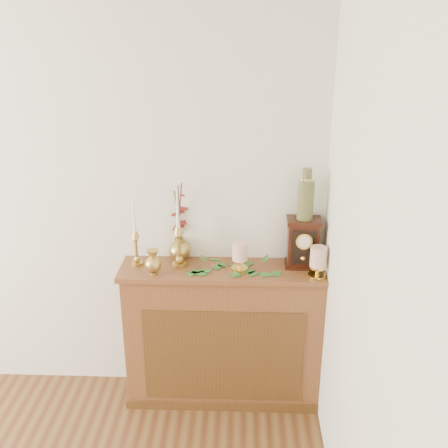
{
  "coord_description": "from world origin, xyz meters",
  "views": [
    {
      "loc": [
        1.51,
        -0.7,
        2.32
      ],
      "look_at": [
        1.4,
        2.05,
        1.23
      ],
      "focal_mm": 42.0,
      "sensor_mm": 36.0,
      "label": 1
    }
  ],
  "objects_px": {
    "candlestick_left": "(136,243)",
    "bud_vase": "(153,262)",
    "ceramic_vase": "(306,197)",
    "mantel_clock": "(303,243)",
    "ginger_jar": "(180,223)",
    "candlestick_center": "(179,240)"
  },
  "relations": [
    {
      "from": "candlestick_center",
      "to": "ceramic_vase",
      "type": "height_order",
      "value": "ceramic_vase"
    },
    {
      "from": "candlestick_left",
      "to": "ceramic_vase",
      "type": "height_order",
      "value": "ceramic_vase"
    },
    {
      "from": "bud_vase",
      "to": "ginger_jar",
      "type": "height_order",
      "value": "ginger_jar"
    },
    {
      "from": "mantel_clock",
      "to": "bud_vase",
      "type": "bearing_deg",
      "value": -169.23
    },
    {
      "from": "candlestick_left",
      "to": "mantel_clock",
      "type": "distance_m",
      "value": 0.99
    },
    {
      "from": "candlestick_center",
      "to": "mantel_clock",
      "type": "distance_m",
      "value": 0.74
    },
    {
      "from": "candlestick_left",
      "to": "mantel_clock",
      "type": "xyz_separation_m",
      "value": [
        0.99,
        0.02,
        0.01
      ]
    },
    {
      "from": "candlestick_left",
      "to": "bud_vase",
      "type": "bearing_deg",
      "value": -45.82
    },
    {
      "from": "candlestick_left",
      "to": "mantel_clock",
      "type": "height_order",
      "value": "candlestick_left"
    },
    {
      "from": "ginger_jar",
      "to": "mantel_clock",
      "type": "xyz_separation_m",
      "value": [
        0.74,
        -0.1,
        -0.08
      ]
    },
    {
      "from": "bud_vase",
      "to": "mantel_clock",
      "type": "relative_size",
      "value": 0.51
    },
    {
      "from": "candlestick_left",
      "to": "candlestick_center",
      "type": "xyz_separation_m",
      "value": [
        0.26,
        -0.01,
        0.03
      ]
    },
    {
      "from": "candlestick_left",
      "to": "ginger_jar",
      "type": "distance_m",
      "value": 0.29
    },
    {
      "from": "mantel_clock",
      "to": "ceramic_vase",
      "type": "bearing_deg",
      "value": 90.0
    },
    {
      "from": "mantel_clock",
      "to": "ceramic_vase",
      "type": "height_order",
      "value": "ceramic_vase"
    },
    {
      "from": "candlestick_left",
      "to": "ginger_jar",
      "type": "xyz_separation_m",
      "value": [
        0.25,
        0.12,
        0.09
      ]
    },
    {
      "from": "bud_vase",
      "to": "ceramic_vase",
      "type": "xyz_separation_m",
      "value": [
        0.87,
        0.15,
        0.36
      ]
    },
    {
      "from": "candlestick_center",
      "to": "bud_vase",
      "type": "distance_m",
      "value": 0.2
    },
    {
      "from": "candlestick_left",
      "to": "mantel_clock",
      "type": "relative_size",
      "value": 1.44
    },
    {
      "from": "candlestick_left",
      "to": "ceramic_vase",
      "type": "xyz_separation_m",
      "value": [
        0.99,
        0.02,
        0.29
      ]
    },
    {
      "from": "ceramic_vase",
      "to": "ginger_jar",
      "type": "bearing_deg",
      "value": 172.46
    },
    {
      "from": "candlestick_center",
      "to": "ceramic_vase",
      "type": "distance_m",
      "value": 0.78
    }
  ]
}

